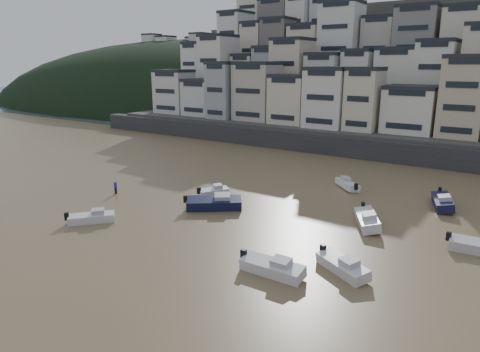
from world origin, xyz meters
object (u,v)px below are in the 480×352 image
Objects in this scene: boat_a at (272,265)px; boat_f at (214,190)px; boat_e at (367,218)px; person_pink at (369,215)px; boat_i at (443,200)px; boat_j at (91,216)px; boat_c at (214,202)px; person_blue at (115,187)px; boat_h at (348,183)px; boat_b at (343,264)px.

boat_a is 1.36× the size of boat_f.
person_pink is (-0.21, 1.08, 0.02)m from boat_e.
boat_a is at bearing -38.48° from boat_e.
boat_f is at bearing -82.83° from boat_i.
boat_f is (-19.74, -0.35, -0.27)m from boat_e.
boat_i is at bearing -8.69° from boat_j.
boat_i is at bearing 60.33° from person_pink.
boat_c is (-13.42, 9.79, 0.15)m from boat_a.
boat_j is 10.25m from person_blue.
person_pink is (2.57, 15.69, 0.09)m from boat_a.
person_blue is (-30.39, -7.16, 0.02)m from boat_e.
boat_c is at bearing -159.72° from person_pink.
boat_c is 1.09× the size of boat_i.
person_pink is at bearing -17.23° from boat_c.
boat_a is at bearing -99.54° from boat_f.
boat_j is at bearing -85.37° from boat_e.
boat_e is 1.21× the size of boat_j.
boat_h is at bearing 120.46° from person_pink.
boat_b is 1.06× the size of boat_h.
boat_j is at bearing -165.04° from boat_c.
boat_e is at bearing 162.98° from boat_h.
boat_h is 32.67m from boat_j.
boat_e is 11.99m from boat_i.
person_blue reaches higher than boat_f.
boat_a reaches higher than boat_h.
boat_j is (-24.32, -15.41, -0.15)m from boat_e.
boat_e is (-1.70, 11.16, 0.10)m from boat_b.
boat_e is (2.77, 14.62, 0.06)m from boat_a.
boat_f is at bearing -116.70° from boat_e.
boat_e is at bearing -43.01° from boat_i.
boat_c is 17.05m from person_pink.
boat_b is 1.06× the size of boat_j.
boat_a reaches higher than boat_f.
boat_h reaches higher than boat_j.
boat_c is at bearing 143.28° from boat_a.
boat_b is 24.01m from boat_f.
boat_i is 3.64× the size of person_pink.
person_pink reaches higher than boat_i.
boat_f is 0.82× the size of boat_h.
person_pink is at bearing -46.41° from boat_i.
boat_c is 13.34m from boat_j.
boat_i is 1.24× the size of boat_j.
person_blue is at bearing -158.00° from boat_b.
boat_i is 3.64× the size of person_blue.
boat_b is 1.29× the size of boat_f.
boat_f is at bearing 32.57° from person_blue.
boat_c reaches higher than boat_h.
boat_e is 1.47× the size of boat_f.
boat_c is at bearing -101.12° from boat_e.
boat_c reaches higher than person_pink.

